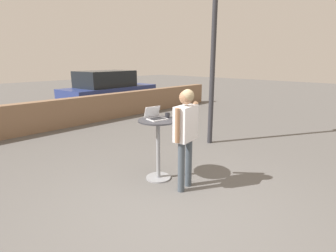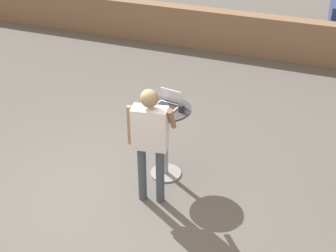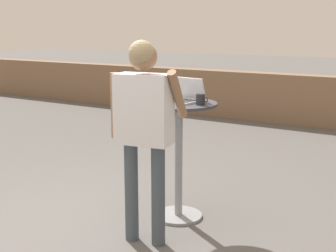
# 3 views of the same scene
# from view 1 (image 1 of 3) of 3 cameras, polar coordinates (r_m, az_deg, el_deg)

# --- Properties ---
(ground_plane) EXTENTS (50.00, 50.00, 0.00)m
(ground_plane) POSITION_cam_1_polar(r_m,az_deg,el_deg) (3.90, 1.25, -17.62)
(ground_plane) COLOR #5B5956
(pavement_kerb) EXTENTS (16.35, 0.35, 0.89)m
(pavement_kerb) POSITION_cam_1_polar(r_m,az_deg,el_deg) (8.41, -28.79, 1.37)
(pavement_kerb) COLOR #84664C
(pavement_kerb) RESTS_ON ground_plane
(cafe_table) EXTENTS (0.68, 0.68, 1.07)m
(cafe_table) POSITION_cam_1_polar(r_m,az_deg,el_deg) (4.53, -2.17, -3.21)
(cafe_table) COLOR gray
(cafe_table) RESTS_ON ground_plane
(laptop) EXTENTS (0.35, 0.35, 0.21)m
(laptop) POSITION_cam_1_polar(r_m,az_deg,el_deg) (4.47, -2.73, 2.06)
(laptop) COLOR silver
(laptop) RESTS_ON cafe_table
(coffee_mug) EXTENTS (0.11, 0.08, 0.09)m
(coffee_mug) POSITION_cam_1_polar(r_m,az_deg,el_deg) (4.57, -0.12, 2.38)
(coffee_mug) COLOR #232328
(coffee_mug) RESTS_ON cafe_table
(standing_person) EXTENTS (0.57, 0.42, 1.63)m
(standing_person) POSITION_cam_1_polar(r_m,az_deg,el_deg) (4.08, 3.86, -0.31)
(standing_person) COLOR #424C56
(standing_person) RESTS_ON ground_plane
(parked_car_near_street) EXTENTS (4.39, 2.13, 1.60)m
(parked_car_near_street) POSITION_cam_1_polar(r_m,az_deg,el_deg) (12.01, -12.83, 7.87)
(parked_car_near_street) COLOR navy
(parked_car_near_street) RESTS_ON ground_plane
(street_lamp) EXTENTS (0.32, 0.32, 4.48)m
(street_lamp) POSITION_cam_1_polar(r_m,az_deg,el_deg) (6.54, 10.06, 21.17)
(street_lamp) COLOR #2D2D33
(street_lamp) RESTS_ON ground_plane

